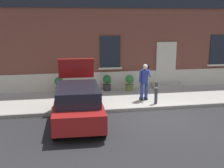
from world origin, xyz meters
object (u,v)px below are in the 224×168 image
hatchback_car_red (78,104)px  bollard_near_person (156,92)px  person_on_phone (144,80)px  planter_terracotta (59,85)px  planter_charcoal (107,82)px  planter_olive (130,82)px

hatchback_car_red → bollard_near_person: size_ratio=3.94×
hatchback_car_red → person_on_phone: size_ratio=2.36×
planter_terracotta → planter_charcoal: 2.54m
planter_charcoal → planter_olive: size_ratio=1.00×
planter_charcoal → planter_olive: 1.21m
planter_terracotta → planter_olive: same height
hatchback_car_red → bollard_near_person: 3.91m
hatchback_car_red → person_on_phone: (3.25, 2.17, 0.35)m
hatchback_car_red → planter_olive: 5.10m
planter_charcoal → planter_olive: (1.20, -0.20, 0.00)m
hatchback_car_red → planter_charcoal: (1.82, 4.31, -0.19)m
bollard_near_person → planter_olive: (-0.59, 2.61, -0.11)m
hatchback_car_red → planter_olive: (3.01, 4.11, -0.19)m
hatchback_car_red → planter_terracotta: size_ratio=4.79×
person_on_phone → planter_terracotta: 4.47m
bollard_near_person → planter_charcoal: (-1.79, 2.81, -0.11)m
planter_terracotta → planter_olive: 3.73m
person_on_phone → planter_charcoal: person_on_phone is taller
bollard_near_person → planter_charcoal: size_ratio=1.22×
bollard_near_person → planter_olive: bearing=102.8°
bollard_near_person → planter_terracotta: bollard_near_person is taller
planter_charcoal → planter_olive: same height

